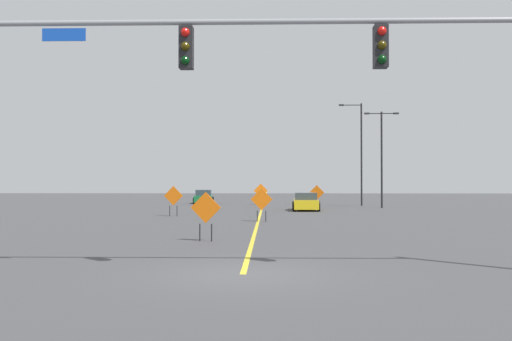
{
  "coord_description": "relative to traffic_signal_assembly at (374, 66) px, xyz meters",
  "views": [
    {
      "loc": [
        0.67,
        -13.53,
        2.32
      ],
      "look_at": [
        -0.27,
        23.35,
        3.0
      ],
      "focal_mm": 38.39,
      "sensor_mm": 36.0,
      "label": 1
    }
  ],
  "objects": [
    {
      "name": "road_centre_stripe",
      "position": [
        -3.24,
        47.99,
        -5.14
      ],
      "size": [
        0.16,
        95.96,
        0.01
      ],
      "color": "yellow",
      "rests_on": "ground"
    },
    {
      "name": "car_green_far",
      "position": [
        -9.3,
        41.91,
        -4.5
      ],
      "size": [
        2.12,
        4.06,
        1.38
      ],
      "color": "#196B38",
      "rests_on": "ground"
    },
    {
      "name": "construction_sign_left_shoulder",
      "position": [
        1.64,
        35.67,
        -3.97
      ],
      "size": [
        1.32,
        0.36,
        1.92
      ],
      "color": "orange",
      "rests_on": "ground"
    },
    {
      "name": "construction_sign_median_far",
      "position": [
        -8.85,
        21.92,
        -3.9
      ],
      "size": [
        1.27,
        0.23,
        1.98
      ],
      "color": "orange",
      "rests_on": "ground"
    },
    {
      "name": "construction_sign_left_lane",
      "position": [
        -3.45,
        38.92,
        -3.88
      ],
      "size": [
        1.33,
        0.3,
        2.03
      ],
      "color": "orange",
      "rests_on": "ground"
    },
    {
      "name": "construction_sign_right_lane",
      "position": [
        -5.03,
        7.36,
        -3.96
      ],
      "size": [
        1.19,
        0.22,
        1.89
      ],
      "color": "orange",
      "rests_on": "ground"
    },
    {
      "name": "street_lamp_near_right",
      "position": [
        5.78,
        37.31,
        0.05
      ],
      "size": [
        2.15,
        0.24,
        9.49
      ],
      "color": "black",
      "rests_on": "ground"
    },
    {
      "name": "construction_sign_right_shoulder",
      "position": [
        -3.05,
        17.4,
        -3.97
      ],
      "size": [
        1.24,
        0.15,
        1.89
      ],
      "color": "orange",
      "rests_on": "ground"
    },
    {
      "name": "traffic_signal_assembly",
      "position": [
        0.0,
        0.0,
        0.0
      ],
      "size": [
        14.58,
        0.44,
        6.89
      ],
      "color": "gray",
      "rests_on": "ground"
    },
    {
      "name": "street_lamp_far_right",
      "position": [
        6.96,
        33.27,
        -0.34
      ],
      "size": [
        2.92,
        0.24,
        8.2
      ],
      "color": "black",
      "rests_on": "ground"
    },
    {
      "name": "ground",
      "position": [
        -3.24,
        0.01,
        -5.15
      ],
      "size": [
        172.73,
        172.73,
        0.0
      ],
      "primitive_type": "plane",
      "color": "#444447"
    },
    {
      "name": "car_yellow_mid",
      "position": [
        0.22,
        29.2,
        -4.5
      ],
      "size": [
        2.2,
        4.53,
        1.39
      ],
      "color": "gold",
      "rests_on": "ground"
    }
  ]
}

